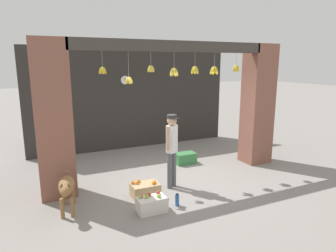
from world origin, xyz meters
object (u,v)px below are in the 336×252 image
(water_bottle, at_px, (177,200))
(wall_clock, at_px, (125,80))
(produce_box_green, at_px, (185,158))
(fruit_crate_apples, at_px, (152,204))
(fruit_crate_oranges, at_px, (145,190))
(shopkeeper, at_px, (172,145))
(dog, at_px, (67,187))

(water_bottle, bearing_deg, wall_clock, 86.04)
(produce_box_green, distance_m, water_bottle, 2.49)
(fruit_crate_apples, xyz_separation_m, water_bottle, (0.54, 0.01, -0.03))
(fruit_crate_oranges, height_order, wall_clock, wall_clock)
(shopkeeper, xyz_separation_m, produce_box_green, (1.02, 1.28, -0.81))
(fruit_crate_oranges, height_order, fruit_crate_apples, same)
(shopkeeper, relative_size, fruit_crate_oranges, 2.89)
(fruit_crate_oranges, relative_size, fruit_crate_apples, 1.05)
(fruit_crate_apples, bearing_deg, water_bottle, 1.41)
(fruit_crate_apples, relative_size, produce_box_green, 0.96)
(dog, height_order, shopkeeper, shopkeeper)
(dog, xyz_separation_m, fruit_crate_oranges, (1.53, 0.01, -0.34))
(shopkeeper, relative_size, produce_box_green, 2.94)
(dog, relative_size, fruit_crate_oranges, 1.82)
(wall_clock, bearing_deg, fruit_crate_oranges, -101.19)
(fruit_crate_oranges, bearing_deg, dog, -179.62)
(water_bottle, bearing_deg, fruit_crate_oranges, 123.09)
(fruit_crate_oranges, relative_size, wall_clock, 2.02)
(fruit_crate_apples, height_order, water_bottle, fruit_crate_apples)
(fruit_crate_oranges, bearing_deg, shopkeeper, 16.09)
(shopkeeper, relative_size, fruit_crate_apples, 3.04)
(produce_box_green, relative_size, water_bottle, 2.21)
(produce_box_green, xyz_separation_m, water_bottle, (-1.30, -2.13, -0.03))
(shopkeeper, bearing_deg, fruit_crate_apples, 20.17)
(fruit_crate_oranges, distance_m, produce_box_green, 2.27)
(water_bottle, bearing_deg, shopkeeper, 71.32)
(produce_box_green, xyz_separation_m, wall_clock, (-1.01, 2.11, 2.04))
(dog, height_order, wall_clock, wall_clock)
(wall_clock, bearing_deg, fruit_crate_apples, -101.05)
(produce_box_green, bearing_deg, shopkeeper, -128.51)
(produce_box_green, bearing_deg, fruit_crate_apples, -130.73)
(water_bottle, bearing_deg, fruit_crate_apples, -178.59)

